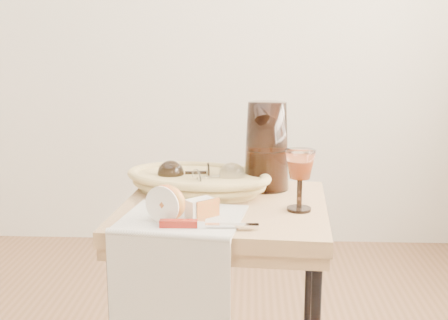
# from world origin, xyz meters

# --- Properties ---
(tea_towel) EXTENTS (0.31, 0.29, 0.01)m
(tea_towel) POSITION_xyz_m (0.50, 0.09, 0.67)
(tea_towel) COLOR silver
(tea_towel) RESTS_ON side_table
(bread_basket) EXTENTS (0.43, 0.35, 0.06)m
(bread_basket) POSITION_xyz_m (0.52, 0.34, 0.70)
(bread_basket) COLOR #A68B4B
(bread_basket) RESTS_ON side_table
(goblet_lying_a) EXTENTS (0.13, 0.09, 0.08)m
(goblet_lying_a) POSITION_xyz_m (0.48, 0.35, 0.72)
(goblet_lying_a) COLOR #2E2116
(goblet_lying_a) RESTS_ON bread_basket
(goblet_lying_b) EXTENTS (0.14, 0.12, 0.07)m
(goblet_lying_b) POSITION_xyz_m (0.57, 0.31, 0.72)
(goblet_lying_b) COLOR white
(goblet_lying_b) RESTS_ON bread_basket
(pitcher) EXTENTS (0.26, 0.30, 0.29)m
(pitcher) POSITION_xyz_m (0.71, 0.38, 0.79)
(pitcher) COLOR black
(pitcher) RESTS_ON side_table
(wine_goblet) EXTENTS (0.08, 0.08, 0.16)m
(wine_goblet) POSITION_xyz_m (0.78, 0.17, 0.75)
(wine_goblet) COLOR white
(wine_goblet) RESTS_ON side_table
(apple_half) EXTENTS (0.11, 0.08, 0.09)m
(apple_half) POSITION_xyz_m (0.47, 0.06, 0.72)
(apple_half) COLOR red
(apple_half) RESTS_ON tea_towel
(apple_wedge) EXTENTS (0.07, 0.07, 0.04)m
(apple_wedge) POSITION_xyz_m (0.54, 0.09, 0.70)
(apple_wedge) COLOR white
(apple_wedge) RESTS_ON tea_towel
(table_knife) EXTENTS (0.22, 0.03, 0.02)m
(table_knife) POSITION_xyz_m (0.56, 0.01, 0.68)
(table_knife) COLOR silver
(table_knife) RESTS_ON tea_towel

